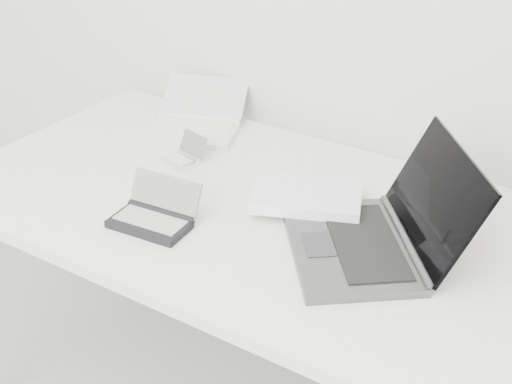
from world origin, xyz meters
The scene contains 5 objects.
desk centered at (0.00, 1.55, 0.68)m, with size 1.60×0.80×0.73m.
laptop_large centered at (0.19, 1.55, 0.77)m, with size 0.59×0.49×0.22m.
netbook_open_white centered at (-0.43, 1.82, 0.75)m, with size 0.34×0.37×0.10m.
pda_silver centered at (-0.33, 1.63, 0.74)m, with size 0.10×0.11×0.07m.
palmtop_charcoal centered at (-0.20, 1.36, 0.75)m, with size 0.19×0.15×0.09m.
Camera 1 is at (0.72, 0.35, 1.57)m, focal length 50.00 mm.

